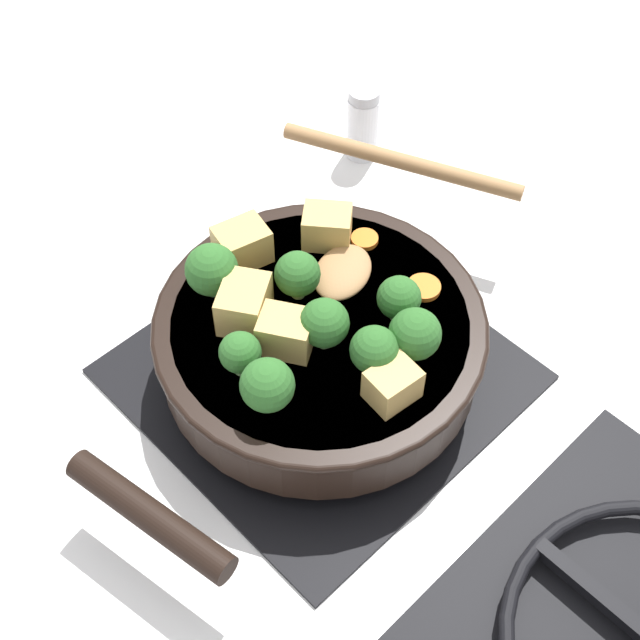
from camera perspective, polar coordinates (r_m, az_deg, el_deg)
name	(u,v)px	position (r m, az deg, el deg)	size (l,w,h in m)	color
ground_plane	(320,375)	(0.82, 0.00, -3.55)	(2.40, 2.40, 0.00)	white
front_burner_grate	(320,368)	(0.81, 0.00, -3.06)	(0.31, 0.31, 0.03)	black
skillet_pan	(318,339)	(0.77, -0.10, -1.22)	(0.38, 0.29, 0.06)	black
wooden_spoon	(378,205)	(0.84, 3.71, 7.36)	(0.24, 0.23, 0.02)	#A87A4C
tofu_cube_center_large	(393,385)	(0.70, 4.67, -4.15)	(0.04, 0.03, 0.03)	tan
tofu_cube_near_handle	(289,335)	(0.72, -1.97, -0.98)	(0.04, 0.03, 0.03)	tan
tofu_cube_east_chunk	(246,242)	(0.79, -4.75, 5.00)	(0.04, 0.04, 0.04)	tan
tofu_cube_west_chunk	(244,304)	(0.74, -4.88, 1.02)	(0.05, 0.04, 0.04)	tan
tofu_cube_back_piece	(327,227)	(0.81, 0.45, 5.98)	(0.04, 0.03, 0.03)	tan
broccoli_floret_near_spoon	(240,353)	(0.71, -5.13, -2.11)	(0.03, 0.03, 0.04)	#709956
broccoli_floret_center_top	(267,385)	(0.68, -3.39, -4.20)	(0.04, 0.04, 0.05)	#709956
broccoli_floret_east_rim	(297,274)	(0.75, -1.45, 2.93)	(0.04, 0.04, 0.05)	#709956
broccoli_floret_west_rim	(399,298)	(0.74, 5.08, 1.40)	(0.04, 0.04, 0.04)	#709956
broccoli_floret_north_edge	(324,323)	(0.72, 0.28, -0.21)	(0.04, 0.04, 0.05)	#709956
broccoli_floret_south_cluster	(212,270)	(0.76, -6.95, 3.19)	(0.05, 0.05, 0.05)	#709956
broccoli_floret_mid_floret	(415,334)	(0.72, 6.09, -0.92)	(0.04, 0.04, 0.05)	#709956
broccoli_floret_small_inner	(374,350)	(0.70, 3.49, -1.94)	(0.04, 0.04, 0.05)	#709956
carrot_slice_orange_thin	(424,287)	(0.78, 6.65, 2.08)	(0.03, 0.03, 0.01)	orange
carrot_slice_near_center	(365,239)	(0.82, 2.87, 5.18)	(0.03, 0.03, 0.01)	orange
salt_shaker	(363,123)	(1.00, 2.76, 12.47)	(0.04, 0.04, 0.09)	white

